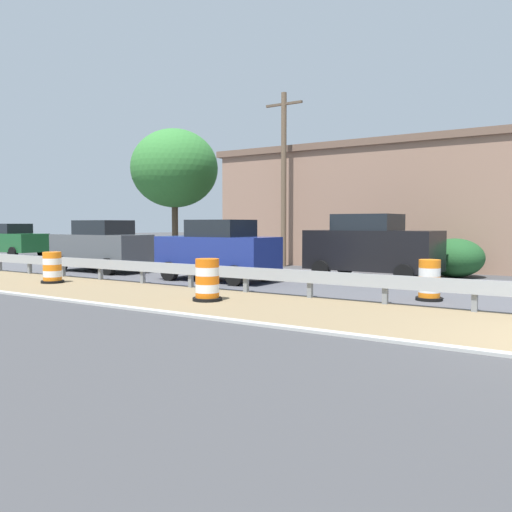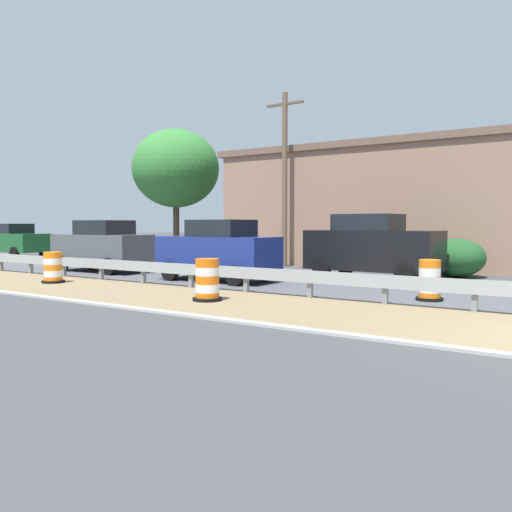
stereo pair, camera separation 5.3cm
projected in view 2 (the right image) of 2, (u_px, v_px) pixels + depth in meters
traffic_barrel_nearest at (430, 282)px, 13.14m from camera, size 0.66×0.66×1.02m
traffic_barrel_close at (207, 282)px, 13.13m from camera, size 0.74×0.74×1.05m
traffic_barrel_mid at (53, 269)px, 17.09m from camera, size 0.72×0.72×1.00m
car_lead_near_lane at (218, 250)px, 17.64m from camera, size 1.96×4.13×2.04m
car_trailing_near_lane at (13, 240)px, 30.58m from camera, size 2.04×4.75×1.91m
car_mid_far_lane at (372, 247)px, 18.23m from camera, size 2.25×4.55×2.24m
car_trailing_far_lane at (102, 246)px, 21.06m from camera, size 1.94×4.23×2.04m
roadside_shop_near at (377, 206)px, 25.11m from camera, size 6.42×14.17×5.47m
utility_pole_near at (285, 177)px, 23.46m from camera, size 0.24×1.80×7.67m
bush_roadside at (456, 258)px, 18.85m from camera, size 2.04×2.04×1.39m
tree_roadside at (176, 169)px, 30.36m from camera, size 4.97×4.97×7.32m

